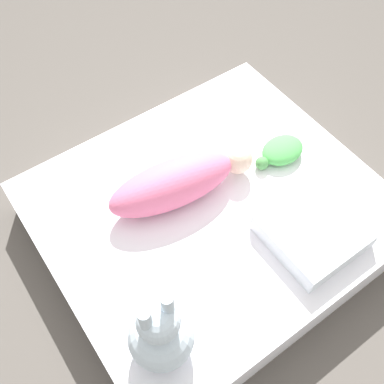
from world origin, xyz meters
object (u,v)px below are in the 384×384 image
object	(u,v)px
swaddled_baby	(178,182)
bunny_plush	(161,334)
turtle_plush	(281,151)
pillow	(312,231)

from	to	relation	value
swaddled_baby	bunny_plush	world-z (taller)	bunny_plush
swaddled_baby	turtle_plush	xyz separation A→B (m)	(-0.40, 0.07, -0.05)
bunny_plush	swaddled_baby	bearing A→B (deg)	-129.23
swaddled_baby	turtle_plush	size ratio (longest dim) A/B	2.63
swaddled_baby	bunny_plush	size ratio (longest dim) A/B	1.62
pillow	turtle_plush	xyz separation A→B (m)	(-0.14, -0.31, -0.01)
pillow	bunny_plush	size ratio (longest dim) A/B	0.86
swaddled_baby	bunny_plush	xyz separation A→B (m)	(0.33, 0.40, 0.04)
bunny_plush	turtle_plush	xyz separation A→B (m)	(-0.73, -0.33, -0.09)
swaddled_baby	pillow	distance (m)	0.47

